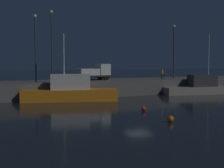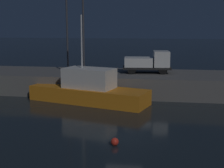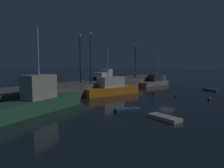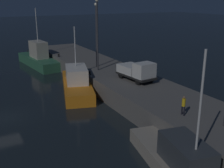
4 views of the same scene
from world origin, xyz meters
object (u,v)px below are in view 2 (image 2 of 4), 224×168
(lamp_post_east, at_px, (83,23))
(bollard_central, at_px, (96,75))
(fishing_boat_blue, at_px, (89,90))
(mooring_buoy_mid, at_px, (115,142))
(lamp_post_west, at_px, (67,25))
(utility_truck, at_px, (149,62))

(lamp_post_east, bearing_deg, bollard_central, -48.99)
(fishing_boat_blue, relative_size, mooring_buoy_mid, 24.61)
(mooring_buoy_mid, bearing_deg, lamp_post_west, 115.83)
(fishing_boat_blue, bearing_deg, mooring_buoy_mid, -69.37)
(fishing_boat_blue, relative_size, lamp_post_west, 1.36)
(lamp_post_west, xyz_separation_m, lamp_post_east, (1.94, -0.75, 0.29))
(lamp_post_west, distance_m, bollard_central, 6.59)
(lamp_post_west, height_order, utility_truck, lamp_post_west)
(lamp_post_west, distance_m, lamp_post_east, 2.10)
(mooring_buoy_mid, bearing_deg, fishing_boat_blue, 110.63)
(bollard_central, bearing_deg, lamp_post_east, 131.01)
(fishing_boat_blue, relative_size, utility_truck, 2.25)
(fishing_boat_blue, distance_m, utility_truck, 7.91)
(mooring_buoy_mid, bearing_deg, lamp_post_east, 110.47)
(lamp_post_east, relative_size, utility_truck, 1.76)
(bollard_central, bearing_deg, lamp_post_west, 143.39)
(lamp_post_east, bearing_deg, utility_truck, 15.82)
(mooring_buoy_mid, distance_m, utility_truck, 16.48)
(utility_truck, distance_m, bollard_central, 6.31)
(lamp_post_east, xyz_separation_m, bollard_central, (1.70, -1.96, -5.07))
(fishing_boat_blue, height_order, mooring_buoy_mid, fishing_boat_blue)
(mooring_buoy_mid, distance_m, lamp_post_west, 18.05)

